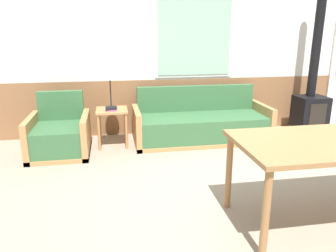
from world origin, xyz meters
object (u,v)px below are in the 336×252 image
(side_table, at_px, (112,117))
(wood_stove, at_px, (312,94))
(couch, at_px, (201,125))
(table_lamp, at_px, (110,75))
(armchair, at_px, (60,136))

(side_table, bearing_deg, wood_stove, 1.36)
(couch, distance_m, table_lamp, 1.58)
(table_lamp, xyz_separation_m, wood_stove, (3.26, -0.00, -0.38))
(couch, height_order, wood_stove, wood_stove)
(side_table, distance_m, wood_stove, 3.26)
(couch, height_order, side_table, couch)
(armchair, relative_size, table_lamp, 1.39)
(armchair, height_order, side_table, armchair)
(couch, xyz_separation_m, wood_stove, (1.89, 0.08, 0.41))
(side_table, xyz_separation_m, wood_stove, (3.25, 0.08, 0.22))
(table_lamp, bearing_deg, wood_stove, -0.03)
(armchair, bearing_deg, table_lamp, 20.42)
(armchair, distance_m, side_table, 0.79)
(side_table, relative_size, table_lamp, 0.91)
(side_table, distance_m, table_lamp, 0.61)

